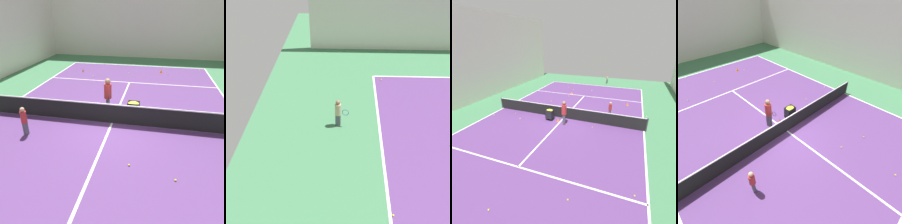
% 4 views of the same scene
% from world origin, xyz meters
% --- Properties ---
extents(ground_plane, '(34.08, 34.08, 0.00)m').
position_xyz_m(ground_plane, '(0.00, 0.00, 0.00)').
color(ground_plane, '#3D754C').
extents(court_playing_area, '(11.93, 22.72, 0.00)m').
position_xyz_m(court_playing_area, '(0.00, 0.00, 0.00)').
color(court_playing_area, '#563370').
rests_on(court_playing_area, ground).
extents(line_baseline_far, '(11.93, 0.10, 0.00)m').
position_xyz_m(line_baseline_far, '(0.00, 11.36, 0.01)').
color(line_baseline_far, white).
rests_on(line_baseline_far, ground).
extents(line_sideline_right, '(0.10, 22.72, 0.00)m').
position_xyz_m(line_sideline_right, '(5.96, 0.00, 0.01)').
color(line_sideline_right, white).
rests_on(line_sideline_right, ground).
extents(line_service_far, '(11.93, 0.10, 0.00)m').
position_xyz_m(line_service_far, '(0.00, 6.25, 0.01)').
color(line_service_far, white).
rests_on(line_service_far, ground).
extents(line_centre_service, '(0.10, 12.50, 0.00)m').
position_xyz_m(line_centre_service, '(0.00, 0.00, 0.01)').
color(line_centre_service, white).
rests_on(line_centre_service, ground).
extents(hall_enclosure_right, '(0.15, 30.38, 8.46)m').
position_xyz_m(hall_enclosure_right, '(9.72, 0.00, 4.23)').
color(hall_enclosure_right, silver).
rests_on(hall_enclosure_right, ground).
extents(tennis_net, '(12.23, 0.10, 0.98)m').
position_xyz_m(tennis_net, '(0.00, 0.00, 0.51)').
color(tennis_net, '#2D2D33').
rests_on(tennis_net, ground).
extents(coach_at_net, '(0.43, 0.70, 1.82)m').
position_xyz_m(coach_at_net, '(-0.42, 1.04, 1.05)').
color(coach_at_net, '#4C4C56').
rests_on(coach_at_net, ground).
extents(child_midcourt, '(0.30, 0.30, 1.25)m').
position_xyz_m(child_midcourt, '(-3.37, -1.67, 0.72)').
color(child_midcourt, '#4C4C56').
rests_on(child_midcourt, ground).
extents(ball_cart, '(0.57, 0.45, 0.87)m').
position_xyz_m(ball_cart, '(0.90, 0.69, 0.60)').
color(ball_cart, black).
rests_on(ball_cart, ground).
extents(training_cone_2, '(0.18, 0.18, 0.32)m').
position_xyz_m(training_cone_2, '(0.17, 0.81, 0.16)').
color(training_cone_2, orange).
rests_on(training_cone_2, ground).
extents(training_cone_4, '(0.28, 0.28, 0.25)m').
position_xyz_m(training_cone_4, '(2.22, 9.29, 0.13)').
color(training_cone_4, orange).
rests_on(training_cone_4, ground).
extents(tennis_ball_3, '(0.07, 0.07, 0.07)m').
position_xyz_m(tennis_ball_3, '(5.63, 1.64, 0.04)').
color(tennis_ball_3, yellow).
rests_on(tennis_ball_3, ground).
extents(tennis_ball_4, '(0.07, 0.07, 0.07)m').
position_xyz_m(tennis_ball_4, '(5.45, 10.77, 0.04)').
color(tennis_ball_4, yellow).
rests_on(tennis_ball_4, ground).
extents(tennis_ball_5, '(0.07, 0.07, 0.07)m').
position_xyz_m(tennis_ball_5, '(2.69, -3.27, 0.04)').
color(tennis_ball_5, yellow).
rests_on(tennis_ball_5, ground).
extents(tennis_ball_6, '(0.07, 0.07, 0.07)m').
position_xyz_m(tennis_ball_6, '(1.52, -5.39, 0.04)').
color(tennis_ball_6, yellow).
rests_on(tennis_ball_6, ground).
extents(tennis_ball_9, '(0.07, 0.07, 0.07)m').
position_xyz_m(tennis_ball_9, '(-0.38, 8.67, 0.04)').
color(tennis_ball_9, yellow).
rests_on(tennis_ball_9, ground).
extents(tennis_ball_15, '(0.07, 0.07, 0.07)m').
position_xyz_m(tennis_ball_15, '(-1.91, 11.02, 0.04)').
color(tennis_ball_15, yellow).
rests_on(tennis_ball_15, ground).
extents(tennis_ball_16, '(0.07, 0.07, 0.07)m').
position_xyz_m(tennis_ball_16, '(3.18, 1.44, 0.04)').
color(tennis_ball_16, yellow).
rests_on(tennis_ball_16, ground).
extents(tennis_ball_18, '(0.07, 0.07, 0.07)m').
position_xyz_m(tennis_ball_18, '(-0.30, 11.67, 0.04)').
color(tennis_ball_18, yellow).
rests_on(tennis_ball_18, ground).
extents(tennis_ball_19, '(0.07, 0.07, 0.07)m').
position_xyz_m(tennis_ball_19, '(-2.51, 0.79, 0.04)').
color(tennis_ball_19, yellow).
rests_on(tennis_ball_19, ground).
extents(tennis_ball_21, '(0.07, 0.07, 0.07)m').
position_xyz_m(tennis_ball_21, '(4.16, 0.69, 0.04)').
color(tennis_ball_21, yellow).
rests_on(tennis_ball_21, ground).
extents(tennis_ball_22, '(0.07, 0.07, 0.07)m').
position_xyz_m(tennis_ball_22, '(2.73, 8.95, 0.04)').
color(tennis_ball_22, yellow).
rests_on(tennis_ball_22, ground).
extents(tennis_ball_23, '(0.07, 0.07, 0.07)m').
position_xyz_m(tennis_ball_23, '(-2.98, 7.17, 0.04)').
color(tennis_ball_23, yellow).
rests_on(tennis_ball_23, ground).
extents(tennis_ball_26, '(0.07, 0.07, 0.07)m').
position_xyz_m(tennis_ball_26, '(1.18, -2.84, 0.04)').
color(tennis_ball_26, yellow).
rests_on(tennis_ball_26, ground).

